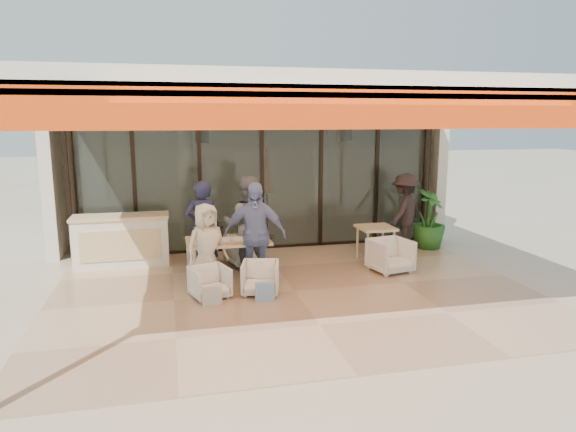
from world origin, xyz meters
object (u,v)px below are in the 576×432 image
side_chair (391,254)px  host_counter (122,240)px  diner_grey (247,224)px  diner_periwinkle (255,234)px  chair_near_right (260,276)px  potted_palm (429,219)px  dining_table (228,243)px  standing_woman (405,212)px  chair_near_left (210,281)px  diner_navy (203,228)px  chair_far_left (202,251)px  diner_cream (207,247)px  chair_far_right (244,248)px  side_table (376,232)px

side_chair → host_counter: bearing=150.8°
diner_grey → diner_periwinkle: diner_grey is taller
chair_near_right → potted_palm: size_ratio=0.46×
dining_table → standing_woman: bearing=16.8°
diner_grey → potted_palm: 4.32m
chair_near_left → diner_navy: diner_navy is taller
side_chair → chair_near_right: bearing=-177.5°
host_counter → chair_far_left: (1.54, -0.36, -0.22)m
chair_far_left → diner_navy: (0.00, -0.50, 0.58)m
standing_woman → diner_cream: bearing=-15.9°
dining_table → diner_cream: bearing=-132.0°
chair_near_right → diner_grey: diner_grey is taller
diner_navy → diner_grey: diner_grey is taller
chair_near_right → side_chair: bearing=28.1°
diner_cream → potted_palm: (5.08, 1.68, -0.07)m
chair_near_right → diner_cream: (-0.84, 0.50, 0.44)m
chair_far_right → potted_palm: potted_palm is taller
host_counter → side_chair: size_ratio=2.57×
diner_periwinkle → potted_palm: bearing=37.0°
standing_woman → diner_navy: bearing=-26.6°
diner_grey → chair_far_right: bearing=-77.2°
host_counter → diner_cream: 2.35m
chair_near_right → side_table: side_table is taller
diner_grey → side_table: diner_grey is taller
diner_navy → side_table: bearing=177.6°
chair_far_right → diner_navy: (-0.84, -0.50, 0.56)m
chair_near_left → diner_periwinkle: bearing=13.7°
standing_woman → dining_table: bearing=-19.7°
host_counter → side_chair: bearing=-17.6°
host_counter → chair_near_left: size_ratio=3.13×
chair_near_left → dining_table: bearing=49.6°
diner_grey → side_chair: size_ratio=2.56×
host_counter → chair_near_left: (1.54, -2.26, -0.24)m
potted_palm → chair_far_right: bearing=-176.3°
diner_periwinkle → standing_woman: (3.65, 1.69, -0.06)m
chair_far_right → chair_near_left: chair_far_right is taller
chair_far_left → diner_cream: bearing=91.2°
diner_grey → chair_near_right: bearing=102.8°
chair_near_right → side_table: bearing=42.1°
chair_near_left → diner_navy: size_ratio=0.33×
standing_woman → diner_grey: bearing=-24.3°
host_counter → diner_navy: (1.54, -0.86, 0.36)m
diner_periwinkle → potted_palm: 4.57m
dining_table → side_table: 3.11m
diner_cream → standing_woman: bearing=-0.6°
chair_far_left → chair_far_right: size_ratio=0.94×
dining_table → potted_palm: potted_palm is taller
chair_near_right → diner_periwinkle: diner_periwinkle is taller
host_counter → side_chair: (5.03, -1.60, -0.17)m
diner_periwinkle → diner_grey: bearing=105.5°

